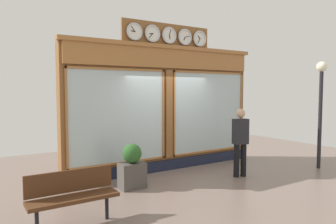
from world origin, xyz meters
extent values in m
plane|color=#7A665B|center=(0.00, 2.80, 0.00)|extent=(14.00, 14.00, 0.00)
cube|color=brown|center=(0.00, -0.15, 1.61)|extent=(5.61, 0.30, 3.23)
cube|color=#191E33|center=(0.00, 0.02, 0.14)|extent=(5.61, 0.08, 0.28)
cube|color=#A56936|center=(0.00, 0.04, 2.98)|extent=(5.50, 0.08, 0.50)
cube|color=#A56936|center=(0.00, 0.02, 3.28)|extent=(5.72, 0.20, 0.10)
cube|color=silver|center=(-1.43, 0.01, 1.51)|extent=(2.46, 0.02, 2.22)
cube|color=#A56936|center=(-1.43, 0.04, 2.65)|extent=(2.56, 0.04, 0.05)
cube|color=#A56936|center=(-1.43, 0.04, 0.37)|extent=(2.56, 0.04, 0.05)
cube|color=#A56936|center=(-2.68, 0.04, 1.51)|extent=(0.05, 0.04, 2.32)
cube|color=#A56936|center=(-0.18, 0.04, 1.51)|extent=(0.05, 0.04, 2.32)
cube|color=silver|center=(1.43, 0.01, 1.51)|extent=(2.46, 0.02, 2.22)
cube|color=#A56936|center=(1.43, 0.04, 2.65)|extent=(2.56, 0.04, 0.05)
cube|color=#A56936|center=(1.43, 0.04, 0.37)|extent=(2.56, 0.04, 0.05)
cube|color=#A56936|center=(2.68, 0.04, 1.51)|extent=(0.05, 0.04, 2.32)
cube|color=#A56936|center=(0.18, 0.04, 1.51)|extent=(0.05, 0.04, 2.32)
cube|color=brown|center=(0.00, 0.03, 1.51)|extent=(0.20, 0.10, 2.32)
cube|color=brown|center=(0.00, -0.02, 3.57)|extent=(2.64, 0.06, 0.63)
cylinder|color=white|center=(-1.01, 0.06, 3.57)|extent=(0.36, 0.02, 0.36)
torus|color=silver|center=(-1.01, 0.06, 3.57)|extent=(0.45, 0.06, 0.45)
cube|color=black|center=(-0.97, 0.07, 3.60)|extent=(0.08, 0.01, 0.08)
cube|color=black|center=(-0.97, 0.07, 3.50)|extent=(0.08, 0.01, 0.14)
sphere|color=black|center=(-1.01, 0.08, 3.57)|extent=(0.02, 0.02, 0.02)
cylinder|color=white|center=(-0.50, 0.06, 3.57)|extent=(0.36, 0.02, 0.36)
torus|color=silver|center=(-0.50, 0.06, 3.57)|extent=(0.44, 0.06, 0.44)
cube|color=black|center=(-0.48, 0.07, 3.53)|extent=(0.06, 0.01, 0.09)
cube|color=black|center=(-0.58, 0.07, 3.59)|extent=(0.15, 0.01, 0.05)
sphere|color=black|center=(-0.50, 0.08, 3.57)|extent=(0.02, 0.02, 0.02)
cylinder|color=white|center=(0.00, 0.06, 3.57)|extent=(0.36, 0.02, 0.36)
torus|color=silver|center=(0.00, 0.06, 3.57)|extent=(0.44, 0.05, 0.44)
cube|color=black|center=(-0.01, 0.07, 3.52)|extent=(0.03, 0.01, 0.10)
cube|color=black|center=(-0.02, 0.07, 3.64)|extent=(0.05, 0.01, 0.15)
sphere|color=black|center=(0.00, 0.08, 3.57)|extent=(0.02, 0.02, 0.02)
cylinder|color=white|center=(0.50, 0.06, 3.57)|extent=(0.36, 0.02, 0.36)
torus|color=silver|center=(0.50, 0.06, 3.57)|extent=(0.44, 0.05, 0.44)
cube|color=black|center=(0.55, 0.07, 3.56)|extent=(0.10, 0.01, 0.04)
cube|color=black|center=(0.55, 0.07, 3.51)|extent=(0.11, 0.01, 0.12)
sphere|color=black|center=(0.50, 0.08, 3.57)|extent=(0.02, 0.02, 0.02)
cylinder|color=white|center=(1.01, 0.06, 3.57)|extent=(0.36, 0.02, 0.36)
torus|color=silver|center=(1.01, 0.06, 3.57)|extent=(0.43, 0.05, 0.43)
cube|color=black|center=(1.06, 0.07, 3.57)|extent=(0.10, 0.01, 0.02)
cube|color=black|center=(1.05, 0.07, 3.63)|extent=(0.10, 0.01, 0.13)
sphere|color=black|center=(1.01, 0.08, 3.57)|extent=(0.02, 0.02, 0.02)
cylinder|color=black|center=(-1.04, 1.50, 0.41)|extent=(0.14, 0.14, 0.82)
cylinder|color=black|center=(-1.24, 1.55, 0.41)|extent=(0.14, 0.14, 0.82)
cube|color=#232328|center=(-1.14, 1.53, 1.13)|extent=(0.40, 0.30, 0.62)
sphere|color=tan|center=(-1.14, 1.53, 1.58)|extent=(0.22, 0.22, 0.22)
cylinder|color=black|center=(-3.59, 2.09, 1.32)|extent=(0.10, 0.10, 2.64)
sphere|color=#F4EFCC|center=(-3.59, 2.09, 2.78)|extent=(0.28, 0.28, 0.28)
cube|color=#4C4742|center=(1.53, 0.91, 0.28)|extent=(0.56, 0.36, 0.56)
sphere|color=#285623|center=(1.53, 0.91, 0.77)|extent=(0.42, 0.42, 0.42)
cube|color=#4C2B16|center=(3.18, 2.18, 0.45)|extent=(1.40, 0.40, 0.06)
cube|color=#4C2B16|center=(3.18, 2.01, 0.69)|extent=(1.40, 0.04, 0.36)
cylinder|color=black|center=(2.63, 2.18, 0.23)|extent=(0.06, 0.06, 0.45)
cylinder|color=black|center=(3.73, 2.18, 0.23)|extent=(0.06, 0.06, 0.45)
camera|label=1|loc=(4.58, 7.08, 2.16)|focal=33.99mm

